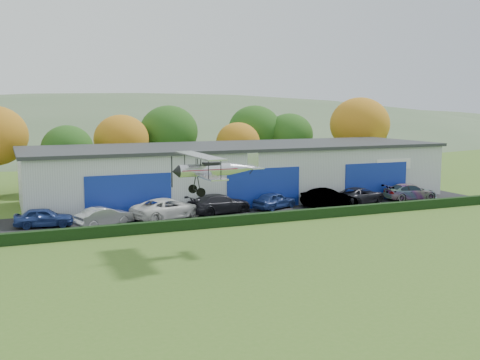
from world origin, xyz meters
name	(u,v)px	position (x,y,z in m)	size (l,w,h in m)	color
ground	(358,287)	(0.00, 0.00, 0.00)	(300.00, 300.00, 0.00)	#456C22
apron	(247,211)	(3.00, 21.00, 0.03)	(48.00, 9.00, 0.05)	black
hedge	(272,217)	(3.00, 16.20, 0.40)	(46.00, 0.60, 0.80)	black
hangar	(238,172)	(5.00, 27.98, 2.66)	(40.60, 12.60, 5.30)	#B2B7BC
tree_belt	(162,136)	(0.85, 40.62, 5.61)	(75.70, 13.22, 10.12)	#3D2614
distant_hills	(51,186)	(-4.38, 140.00, -13.05)	(430.00, 196.00, 56.00)	#4C6642
car_0	(44,217)	(-13.63, 21.05, 0.78)	(1.72, 4.28, 1.46)	navy
car_1	(104,216)	(-9.37, 19.70, 0.77)	(1.52, 4.36, 1.44)	silver
car_2	(168,208)	(-4.19, 20.45, 0.89)	(2.79, 6.04, 1.68)	silver
car_3	(219,204)	(0.43, 21.02, 0.88)	(2.31, 5.69, 1.65)	black
car_4	(274,200)	(5.68, 21.19, 0.79)	(1.75, 4.36, 1.49)	navy
car_5	(329,198)	(10.56, 20.10, 0.87)	(1.73, 4.97, 1.64)	gray
car_6	(359,195)	(14.08, 20.47, 0.82)	(2.55, 5.52, 1.53)	black
car_7	(410,192)	(19.94, 20.50, 0.82)	(2.14, 5.27, 1.53)	gray
biplane	(212,168)	(-4.27, 9.76, 5.22)	(5.79, 6.58, 2.48)	#BCBCC3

